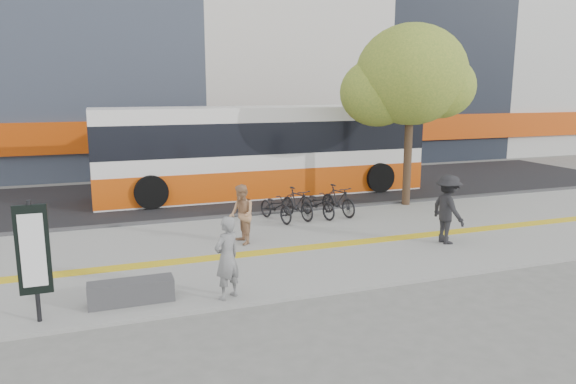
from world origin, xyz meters
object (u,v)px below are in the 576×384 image
object	(u,v)px
signboard	(33,252)
pedestrian_dark	(448,209)
bus	(263,153)
bench	(131,292)
pedestrian_tan	(242,215)
seated_woman	(227,258)
street_tree	(409,77)

from	to	relation	value
signboard	pedestrian_dark	distance (m)	9.96
pedestrian_dark	bus	bearing A→B (deg)	17.01
bench	pedestrian_dark	world-z (taller)	pedestrian_dark
signboard	pedestrian_tan	world-z (taller)	signboard
seated_woman	pedestrian_dark	world-z (taller)	pedestrian_dark
street_tree	bus	bearing A→B (deg)	138.17
seated_woman	pedestrian_tan	size ratio (longest dim) A/B	1.04
bus	pedestrian_tan	world-z (taller)	bus
bus	seated_woman	world-z (taller)	bus
seated_woman	pedestrian_tan	bearing A→B (deg)	-139.84
seated_woman	pedestrian_dark	xyz separation A→B (m)	(6.41, 1.76, 0.10)
bus	pedestrian_dark	size ratio (longest dim) A/B	6.89
pedestrian_dark	pedestrian_tan	bearing A→B (deg)	71.03
pedestrian_tan	seated_woman	bearing A→B (deg)	-24.36
signboard	pedestrian_dark	xyz separation A→B (m)	(9.81, 1.66, -0.36)
bench	signboard	xyz separation A→B (m)	(-1.60, -0.31, 1.06)
bus	pedestrian_dark	distance (m)	8.74
bus	signboard	bearing A→B (deg)	-126.00
bench	bus	xyz separation A→B (m)	(5.67, 9.70, 1.35)
signboard	seated_woman	bearing A→B (deg)	-1.59
pedestrian_dark	seated_woman	bearing A→B (deg)	105.43
seated_woman	street_tree	bearing A→B (deg)	-171.74
street_tree	pedestrian_tan	world-z (taller)	street_tree
pedestrian_tan	street_tree	bearing A→B (deg)	108.03
signboard	pedestrian_dark	size ratio (longest dim) A/B	1.19
street_tree	bus	distance (m)	6.21
signboard	pedestrian_tan	size ratio (longest dim) A/B	1.38
bus	seated_woman	xyz separation A→B (m)	(-3.87, -10.10, -0.75)
bench	pedestrian_dark	bearing A→B (deg)	9.40
seated_woman	pedestrian_tan	xyz separation A→B (m)	(1.24, 3.54, -0.03)
bench	pedestrian_dark	size ratio (longest dim) A/B	0.87
bus	pedestrian_tan	size ratio (longest dim) A/B	8.00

